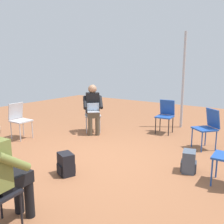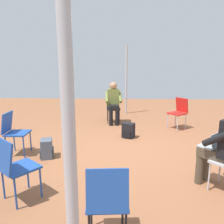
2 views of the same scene
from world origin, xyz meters
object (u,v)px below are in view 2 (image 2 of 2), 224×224
(chair_south, at_px, (107,199))
(backpack_near_laptop_user, at_px, (128,131))
(chair_northeast, at_px, (179,111))
(chair_north, at_px, (113,106))
(chair_west, at_px, (14,130))
(chair_southwest, at_px, (15,165))
(backpack_by_empty_chair, at_px, (47,150))
(person_in_olive, at_px, (114,101))
(person_with_laptop, at_px, (223,142))

(chair_south, height_order, backpack_near_laptop_user, chair_south)
(backpack_near_laptop_user, bearing_deg, chair_south, -95.56)
(chair_south, xyz_separation_m, backpack_near_laptop_user, (0.32, 3.26, -0.34))
(chair_northeast, xyz_separation_m, backpack_near_laptop_user, (-1.41, -0.85, -0.34))
(chair_north, distance_m, chair_northeast, 1.94)
(chair_northeast, bearing_deg, chair_west, 80.02)
(chair_north, height_order, chair_northeast, same)
(chair_north, xyz_separation_m, chair_west, (-1.85, -2.60, 0.00))
(chair_west, distance_m, chair_northeast, 4.17)
(chair_north, bearing_deg, chair_west, 49.13)
(chair_southwest, relative_size, chair_northeast, 1.00)
(chair_southwest, height_order, backpack_by_empty_chair, chair_southwest)
(chair_north, height_order, person_in_olive, person_in_olive)
(chair_west, distance_m, backpack_by_empty_chair, 0.77)
(chair_southwest, bearing_deg, chair_northeast, 88.23)
(chair_north, bearing_deg, chair_northeast, 155.20)
(chair_northeast, distance_m, backpack_by_empty_chair, 3.68)
(chair_south, height_order, person_in_olive, person_in_olive)
(backpack_near_laptop_user, bearing_deg, chair_northeast, 31.06)
(chair_south, height_order, person_with_laptop, person_with_laptop)
(chair_south, relative_size, person_in_olive, 0.69)
(chair_northeast, xyz_separation_m, chair_south, (-1.73, -4.11, 0.00))
(chair_south, bearing_deg, chair_west, 127.65)
(chair_northeast, distance_m, chair_south, 4.45)
(chair_southwest, relative_size, chair_west, 1.00)
(chair_southwest, height_order, person_in_olive, person_in_olive)
(chair_west, xyz_separation_m, chair_northeast, (3.68, 1.96, 0.00))
(chair_northeast, distance_m, backpack_near_laptop_user, 1.68)
(chair_southwest, bearing_deg, person_in_olive, 112.72)
(chair_northeast, bearing_deg, chair_north, 32.69)
(chair_southwest, distance_m, person_in_olive, 4.08)
(person_in_olive, height_order, backpack_by_empty_chair, person_in_olive)
(chair_south, bearing_deg, person_in_olive, 86.52)
(person_in_olive, bearing_deg, chair_southwest, 68.51)
(chair_northeast, bearing_deg, person_in_olive, 37.31)
(backpack_near_laptop_user, distance_m, backpack_by_empty_chair, 2.02)
(chair_southwest, xyz_separation_m, person_with_laptop, (2.75, 0.40, 0.20))
(chair_southwest, xyz_separation_m, backpack_by_empty_chair, (-0.06, 1.36, -0.34))
(chair_south, xyz_separation_m, backpack_by_empty_chair, (-1.28, 2.02, -0.34))
(chair_south, distance_m, backpack_near_laptop_user, 3.29)
(chair_northeast, distance_m, person_with_laptop, 3.06)
(chair_northeast, xyz_separation_m, person_with_laptop, (-0.19, -3.05, 0.20))
(chair_west, bearing_deg, chair_north, 143.45)
(chair_south, bearing_deg, backpack_by_empty_chair, 117.77)
(chair_west, xyz_separation_m, backpack_near_laptop_user, (2.27, 1.11, -0.34))
(chair_west, height_order, person_in_olive, person_in_olive)
(person_in_olive, bearing_deg, chair_south, 85.62)
(person_in_olive, relative_size, backpack_by_empty_chair, 3.44)
(person_with_laptop, xyz_separation_m, backpack_by_empty_chair, (-2.82, 0.96, -0.53))
(chair_southwest, xyz_separation_m, chair_south, (1.21, -0.66, 0.00))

